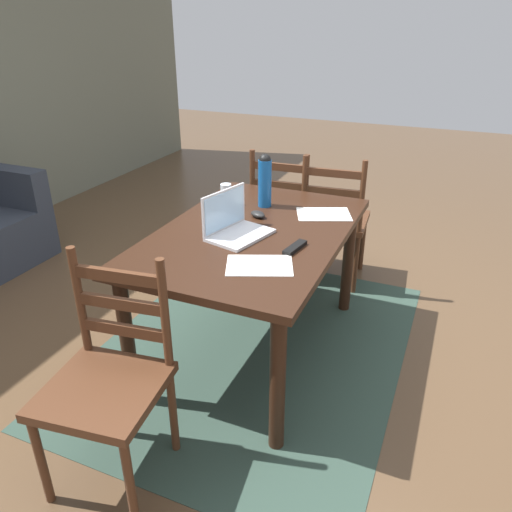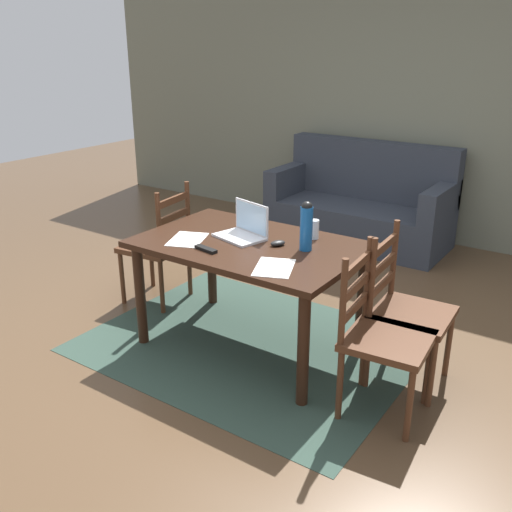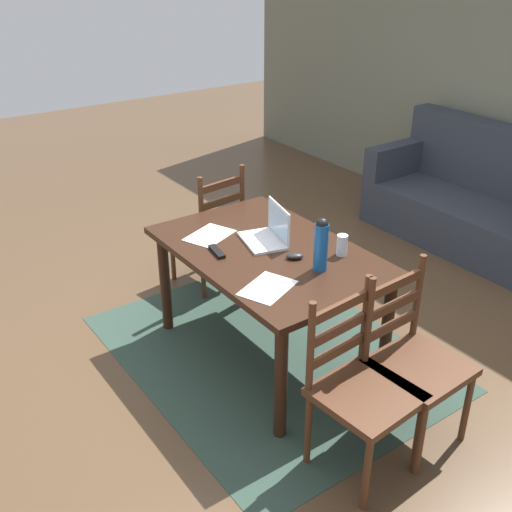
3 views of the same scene
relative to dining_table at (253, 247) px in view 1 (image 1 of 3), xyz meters
name	(u,v)px [view 1 (image 1 of 3)]	position (x,y,z in m)	size (l,w,h in m)	color
ground_plane	(253,347)	(0.00, 0.00, -0.65)	(14.00, 14.00, 0.00)	brown
area_rug	(253,347)	(0.00, 0.00, -0.65)	(2.14, 1.66, 0.01)	#2D4238
dining_table	(253,247)	(0.00, 0.00, 0.00)	(1.43, 0.93, 0.75)	black
chair_right_far	(284,213)	(1.00, 0.18, -0.19)	(0.46, 0.46, 0.95)	#4C2B19
chair_right_near	(334,221)	(1.00, -0.19, -0.19)	(0.48, 0.48, 0.95)	#4C2B19
chair_left_far	(108,381)	(-1.00, 0.19, -0.19)	(0.49, 0.49, 0.95)	#4C2B19
laptop	(233,224)	(-0.09, 0.07, 0.16)	(0.37, 0.29, 0.23)	silver
water_bottle	(265,180)	(0.37, 0.08, 0.26)	(0.08, 0.08, 0.31)	#145199
drinking_glass	(226,194)	(0.30, 0.30, 0.16)	(0.06, 0.06, 0.13)	silver
computer_mouse	(258,214)	(0.18, 0.05, 0.11)	(0.06, 0.10, 0.03)	black
tv_remote	(295,247)	(-0.14, -0.28, 0.11)	(0.04, 0.17, 0.02)	black
paper_stack_left	(259,265)	(-0.36, -0.19, 0.10)	(0.21, 0.30, 0.00)	white
paper_stack_right	(324,214)	(0.37, -0.28, 0.10)	(0.21, 0.30, 0.00)	white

